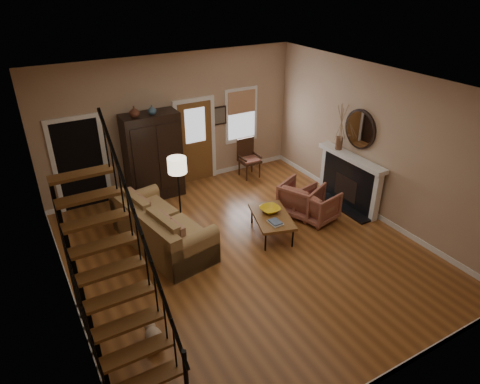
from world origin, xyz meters
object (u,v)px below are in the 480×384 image
sofa (162,226)px  side_chair (249,159)px  armoire (153,156)px  armchair_left (318,205)px  coffee_table (271,225)px  armchair_right (301,198)px  floor_lamp (179,195)px

sofa → side_chair: 3.69m
armoire → armchair_left: 4.00m
coffee_table → armchair_right: armchair_right is taller
side_chair → armchair_left: bearing=-86.3°
armoire → sofa: bearing=-106.4°
coffee_table → armchair_left: 1.23m
sofa → floor_lamp: size_ratio=1.45×
armchair_right → floor_lamp: (-2.63, 0.72, 0.45)m
armchair_right → side_chair: side_chair is taller
armchair_left → armchair_right: 0.43m
armchair_left → side_chair: 2.66m
armchair_right → side_chair: size_ratio=0.83×
sofa → coffee_table: sofa is taller
sofa → floor_lamp: (0.55, 0.36, 0.38)m
armoire → armchair_right: (2.56, -2.45, -0.66)m
coffee_table → side_chair: side_chair is taller
coffee_table → armchair_right: (1.06, 0.41, 0.15)m
coffee_table → sofa: bearing=160.1°
coffee_table → armchair_right: bearing=20.9°
coffee_table → armoire: bearing=117.7°
armchair_left → floor_lamp: size_ratio=0.47×
sofa → coffee_table: (2.12, -0.77, -0.22)m
sofa → armchair_left: bearing=-23.2°
floor_lamp → coffee_table: bearing=-35.8°
floor_lamp → side_chair: size_ratio=1.64×
armchair_left → armoire: bearing=31.6°
armoire → armchair_right: 3.61m
armchair_left → side_chair: bearing=-8.3°
armoire → side_chair: bearing=-4.5°
sofa → side_chair: size_ratio=2.39×
armchair_left → side_chair: size_ratio=0.77×
sofa → floor_lamp: 0.76m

